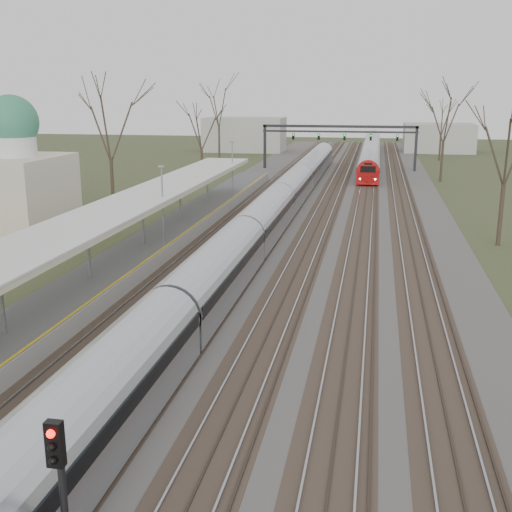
% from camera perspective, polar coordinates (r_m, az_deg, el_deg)
% --- Properties ---
extents(track_bed, '(24.00, 160.00, 0.22)m').
position_cam_1_polar(track_bed, '(60.12, 5.57, 4.36)').
color(track_bed, '#474442').
rests_on(track_bed, ground).
extents(platform, '(3.50, 69.00, 1.00)m').
position_cam_1_polar(platform, '(45.04, -8.36, 1.45)').
color(platform, '#9E9B93').
rests_on(platform, ground).
extents(canopy, '(4.10, 50.00, 3.11)m').
position_cam_1_polar(canopy, '(40.22, -10.60, 4.79)').
color(canopy, slate).
rests_on(canopy, platform).
extents(signal_gantry, '(21.00, 0.59, 6.08)m').
position_cam_1_polar(signal_gantry, '(89.29, 7.43, 10.72)').
color(signal_gantry, black).
rests_on(signal_gantry, ground).
extents(tree_west_far, '(5.50, 5.50, 11.33)m').
position_cam_1_polar(tree_west_far, '(56.64, -12.95, 11.56)').
color(tree_west_far, '#2D231C').
rests_on(tree_west_far, ground).
extents(tree_east_far, '(5.00, 5.00, 10.30)m').
position_cam_1_polar(tree_east_far, '(46.90, 21.48, 9.53)').
color(tree_east_far, '#2D231C').
rests_on(tree_east_far, ground).
extents(train_near, '(2.62, 90.21, 3.05)m').
position_cam_1_polar(train_near, '(54.28, 2.11, 4.85)').
color(train_near, '#A4A6AE').
rests_on(train_near, ground).
extents(train_far, '(2.62, 60.21, 3.05)m').
position_cam_1_polar(train_far, '(103.27, 10.19, 9.19)').
color(train_far, '#A4A6AE').
rests_on(train_far, ground).
extents(signal_post, '(0.35, 0.45, 4.10)m').
position_cam_1_polar(signal_post, '(14.55, -17.01, -18.50)').
color(signal_post, black).
rests_on(signal_post, ground).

